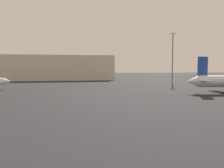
{
  "coord_description": "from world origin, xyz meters",
  "views": [
    {
      "loc": [
        -2.45,
        -8.56,
        7.52
      ],
      "look_at": [
        6.39,
        40.07,
        3.91
      ],
      "focal_mm": 36.61,
      "sensor_mm": 36.0,
      "label": 1
    }
  ],
  "objects": [
    {
      "name": "light_mast_right",
      "position": [
        42.71,
        87.83,
        12.77
      ],
      "size": [
        2.4,
        0.5,
        22.94
      ],
      "color": "slate",
      "rests_on": "ground_plane"
    },
    {
      "name": "terminal_building",
      "position": [
        -16.44,
        135.59,
        7.26
      ],
      "size": [
        78.75,
        26.68,
        14.52
      ],
      "primitive_type": "cube",
      "color": "beige",
      "rests_on": "ground_plane"
    }
  ]
}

